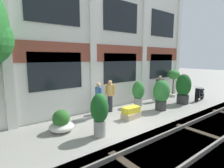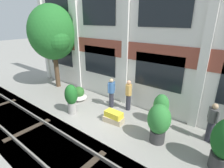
% 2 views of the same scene
% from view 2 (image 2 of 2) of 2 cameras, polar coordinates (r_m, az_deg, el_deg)
% --- Properties ---
extents(ground_plane, '(80.00, 80.00, 0.00)m').
position_cam_2_polar(ground_plane, '(8.72, -5.95, -11.87)').
color(ground_plane, gray).
extents(apartment_facade, '(15.72, 0.64, 8.26)m').
position_cam_2_polar(apartment_facade, '(9.60, 5.50, 17.14)').
color(apartment_facade, silver).
rests_on(apartment_facade, ground).
extents(rail_tracks, '(23.36, 2.80, 0.43)m').
position_cam_2_polar(rail_tracks, '(7.65, -19.04, -19.60)').
color(rail_tracks, '#423F3A').
rests_on(rail_tracks, ground).
extents(broadleaf_tree, '(3.28, 3.12, 5.59)m').
position_cam_2_polar(broadleaf_tree, '(12.68, -18.83, 15.15)').
color(broadleaf_tree, '#4C3826').
rests_on(broadleaf_tree, ground).
extents(potted_plant_wide_bowl, '(0.96, 0.96, 0.85)m').
position_cam_2_polar(potted_plant_wide_bowl, '(10.80, -10.75, -3.44)').
color(potted_plant_wide_bowl, beige).
rests_on(potted_plant_wide_bowl, ground).
extents(potted_plant_glazed_jar, '(0.90, 0.90, 1.65)m').
position_cam_2_polar(potted_plant_glazed_jar, '(7.16, 15.03, -11.81)').
color(potted_plant_glazed_jar, '#333333').
rests_on(potted_plant_glazed_jar, ground).
extents(potted_plant_stone_basin, '(0.66, 0.66, 1.59)m').
position_cam_2_polar(potted_plant_stone_basin, '(9.15, -13.15, -4.04)').
color(potted_plant_stone_basin, gray).
rests_on(potted_plant_stone_basin, ground).
extents(potted_plant_square_trough, '(0.99, 0.60, 0.56)m').
position_cam_2_polar(potted_plant_square_trough, '(8.46, 0.56, -10.76)').
color(potted_plant_square_trough, tan).
rests_on(potted_plant_square_trough, ground).
extents(potted_plant_fluted_column, '(0.71, 0.71, 1.50)m').
position_cam_2_polar(potted_plant_fluted_column, '(8.38, 15.67, -7.50)').
color(potted_plant_fluted_column, gray).
rests_on(potted_plant_fluted_column, ground).
extents(resident_by_doorway, '(0.34, 0.53, 1.67)m').
position_cam_2_polar(resident_by_doorway, '(9.56, -0.18, -2.62)').
color(resident_by_doorway, '#282833').
rests_on(resident_by_doorway, ground).
extents(resident_watching_tracks, '(0.35, 0.44, 1.69)m').
position_cam_2_polar(resident_watching_tracks, '(9.30, 5.41, -3.37)').
color(resident_watching_tracks, '#282833').
rests_on(resident_watching_tracks, ground).
extents(resident_near_plants, '(0.42, 0.38, 1.68)m').
position_cam_2_polar(resident_near_plants, '(7.98, 29.81, -10.57)').
color(resident_near_plants, '#282833').
rests_on(resident_near_plants, ground).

